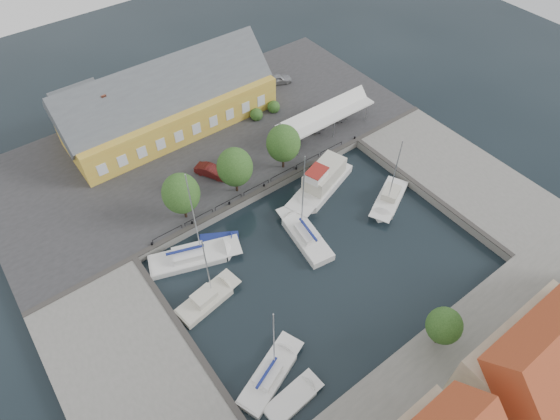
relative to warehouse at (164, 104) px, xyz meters
name	(u,v)px	position (x,y,z in m)	size (l,w,h in m)	color
ground	(312,251)	(2.60, -28.36, -4.43)	(140.00, 140.00, 0.00)	black
north_quay	(205,140)	(2.60, -5.36, -3.93)	(56.00, 26.00, 1.00)	#2D2D30
west_quay	(136,382)	(-19.40, -30.36, -3.93)	(12.00, 24.00, 1.00)	slate
east_quay	(457,175)	(24.60, -30.36, -3.93)	(12.00, 24.00, 1.00)	slate
south_bank	(468,405)	(2.60, -49.36, -3.93)	(56.00, 14.00, 1.00)	slate
quay_edge_fittings	(287,219)	(2.62, -23.61, -3.37)	(56.00, 24.72, 0.40)	#383533
warehouse	(164,104)	(0.00, 0.00, 0.00)	(28.56, 14.00, 9.55)	gold
tent_canopy	(326,114)	(16.60, -13.86, -0.74)	(14.00, 4.00, 2.83)	silver
quay_trees	(235,167)	(0.60, -16.36, 0.45)	(18.20, 4.20, 6.30)	black
car_silver	(277,79)	(18.21, -0.86, -2.69)	(1.75, 4.35, 1.48)	#A0A2A7
car_red	(211,171)	(-0.44, -12.23, -2.73)	(1.48, 4.26, 1.40)	#4F1312
center_sailboat	(305,236)	(3.08, -26.44, -4.06)	(3.90, 9.19, 12.28)	silver
trawler	(322,183)	(9.63, -21.49, -3.41)	(11.22, 6.50, 5.00)	silver
east_boat_b	(389,200)	(14.82, -28.05, -4.17)	(7.96, 5.63, 10.63)	silver
west_boat_a	(193,258)	(-8.52, -21.37, -4.16)	(10.34, 5.99, 13.14)	silver
west_boat_b	(207,300)	(-9.96, -26.81, -4.17)	(7.36, 3.53, 9.89)	beige
west_boat_d	(270,376)	(-9.51, -36.98, -4.16)	(8.23, 5.15, 10.78)	silver
launch_sw	(292,400)	(-9.14, -39.83, -4.34)	(5.76, 2.51, 0.98)	silver
launch_nw	(219,241)	(-4.98, -20.92, -4.34)	(4.66, 3.70, 0.88)	navy
townhouses	(529,389)	(4.52, -51.60, 1.40)	(36.30, 8.50, 12.00)	beige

